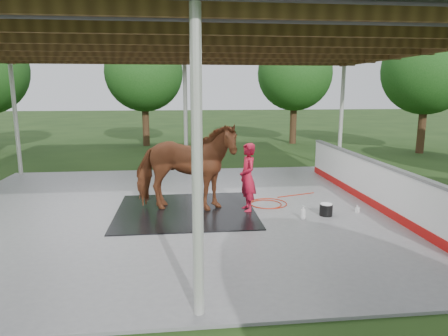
{
  "coord_description": "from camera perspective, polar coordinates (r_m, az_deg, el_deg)",
  "views": [
    {
      "loc": [
        -0.2,
        -9.47,
        2.92
      ],
      "look_at": [
        0.85,
        0.02,
        1.05
      ],
      "focal_mm": 32.0,
      "sensor_mm": 36.0,
      "label": 1
    }
  ],
  "objects": [
    {
      "name": "soap_bottle_a",
      "position": [
        9.23,
        11.24,
        -6.25
      ],
      "size": [
        0.16,
        0.16,
        0.31
      ],
      "primitive_type": "imported",
      "rotation": [
        0.0,
        0.0,
        0.4
      ],
      "color": "silver",
      "rests_on": "concrete_slab"
    },
    {
      "name": "handler",
      "position": [
        9.52,
        3.4,
        -1.36
      ],
      "size": [
        0.47,
        0.65,
        1.65
      ],
      "primitive_type": "imported",
      "rotation": [
        0.0,
        0.0,
        -1.43
      ],
      "color": "#BA132F",
      "rests_on": "concrete_slab"
    },
    {
      "name": "wash_bucket",
      "position": [
        9.61,
        14.37,
        -5.75
      ],
      "size": [
        0.3,
        0.3,
        0.28
      ],
      "color": "black",
      "rests_on": "concrete_slab"
    },
    {
      "name": "ground",
      "position": [
        9.91,
        -4.89,
        -6.09
      ],
      "size": [
        100.0,
        100.0,
        0.0
      ],
      "primitive_type": "plane",
      "color": "#1E3814"
    },
    {
      "name": "tree_belt",
      "position": [
        10.42,
        -3.66,
        15.84
      ],
      "size": [
        28.0,
        28.0,
        5.8
      ],
      "color": "#382314",
      "rests_on": "ground"
    },
    {
      "name": "dasher_board",
      "position": [
        10.87,
        20.09,
        -1.97
      ],
      "size": [
        0.16,
        8.0,
        1.15
      ],
      "color": "#B4100F",
      "rests_on": "concrete_slab"
    },
    {
      "name": "pavilion_structure",
      "position": [
        9.53,
        -5.3,
        17.33
      ],
      "size": [
        12.6,
        10.6,
        4.05
      ],
      "color": "beige",
      "rests_on": "ground"
    },
    {
      "name": "horse",
      "position": [
        9.46,
        -5.59,
        0.1
      ],
      "size": [
        2.65,
        1.54,
        2.11
      ],
      "primitive_type": "imported",
      "rotation": [
        0.0,
        0.0,
        1.4
      ],
      "color": "brown",
      "rests_on": "rubber_mat"
    },
    {
      "name": "soap_bottle_b",
      "position": [
        10.07,
        18.51,
        -5.53
      ],
      "size": [
        0.12,
        0.11,
        0.18
      ],
      "primitive_type": "imported",
      "rotation": [
        0.0,
        0.0,
        -0.99
      ],
      "color": "#338CD8",
      "rests_on": "concrete_slab"
    },
    {
      "name": "rubber_mat",
      "position": [
        9.71,
        -5.48,
        -6.08
      ],
      "size": [
        3.28,
        3.08,
        0.02
      ],
      "primitive_type": "cube",
      "color": "black",
      "rests_on": "concrete_slab"
    },
    {
      "name": "hose_coil",
      "position": [
        10.32,
        6.3,
        -5.06
      ],
      "size": [
        2.0,
        1.42,
        0.02
      ],
      "color": "#A2210B",
      "rests_on": "concrete_slab"
    },
    {
      "name": "concrete_slab",
      "position": [
        9.91,
        -4.89,
        -5.96
      ],
      "size": [
        12.0,
        10.0,
        0.05
      ],
      "primitive_type": "cube",
      "color": "slate",
      "rests_on": "ground"
    }
  ]
}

